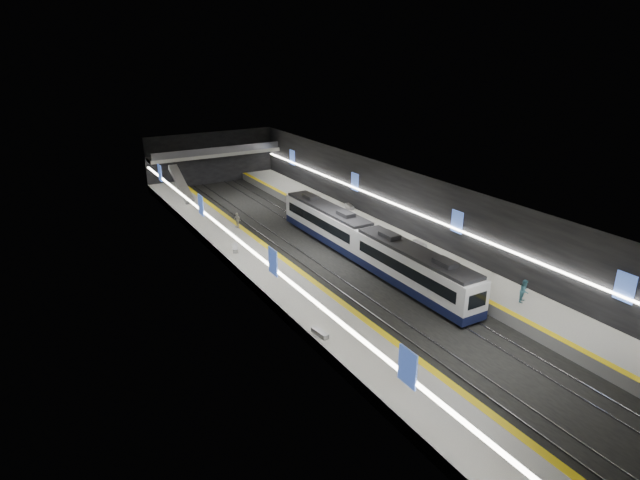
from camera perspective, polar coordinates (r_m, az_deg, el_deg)
ground at (r=55.53m, az=0.82°, el=-1.80°), size 70.00×70.00×0.00m
ceiling at (r=53.00m, az=0.86°, el=6.22°), size 20.00×70.00×0.04m
wall_left at (r=50.01m, az=-9.04°, el=0.26°), size 0.04×70.00×8.00m
wall_right at (r=59.66m, az=9.12°, el=3.62°), size 0.04×70.00×8.00m
wall_back at (r=85.06m, az=-11.51°, el=8.57°), size 20.00×0.04×8.00m
platform_left at (r=52.18m, az=-6.27°, el=-2.86°), size 5.00×70.00×1.00m
tile_surface_left at (r=51.98m, az=-6.30°, el=-2.35°), size 5.00×70.00×0.02m
tactile_strip_left at (r=52.82m, az=-4.12°, el=-1.88°), size 0.60×70.00×0.02m
platform_right at (r=59.30m, az=7.05°, el=0.05°), size 5.00×70.00×1.00m
tile_surface_right at (r=59.12m, az=7.07°, el=0.51°), size 5.00×70.00×0.02m
tactile_strip_right at (r=57.88m, az=5.33°, el=0.15°), size 0.60×70.00×0.02m
rails at (r=55.51m, az=0.82°, el=-1.74°), size 6.52×70.00×0.12m
train at (r=53.47m, az=4.92°, el=-0.25°), size 2.69×30.04×3.60m
ad_posters at (r=54.80m, az=0.30°, el=2.90°), size 19.94×53.50×2.20m
cove_light_left at (r=50.15m, az=-8.81°, el=0.09°), size 0.25×68.60×0.12m
cove_light_right at (r=59.60m, az=8.96°, el=3.41°), size 0.25×68.60×0.12m
mezzanine_bridge at (r=82.93m, az=-11.08°, el=9.02°), size 20.00×3.00×1.50m
escalator at (r=74.78m, az=-14.60°, el=5.81°), size 1.20×7.50×3.92m
bench_left_near at (r=39.35m, az=-0.02°, el=-9.91°), size 0.64×1.65×0.39m
bench_left_far at (r=55.08m, az=-9.04°, el=-0.90°), size 1.08×1.86×0.44m
bench_right_near at (r=56.54m, az=10.61°, el=-0.42°), size 0.66×1.84×0.44m
bench_right_far at (r=68.21m, az=3.17°, el=3.58°), size 0.81×1.87×0.44m
passenger_right_a at (r=49.27m, az=14.02°, el=-3.20°), size 0.58×0.69×1.60m
passenger_right_b at (r=46.77m, az=20.97°, el=-5.10°), size 1.16×1.05×1.94m
passenger_left_a at (r=61.66m, az=-8.82°, el=2.11°), size 0.74×1.09×1.72m
passenger_left_b at (r=35.45m, az=9.59°, el=-12.83°), size 1.10×0.68×1.63m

